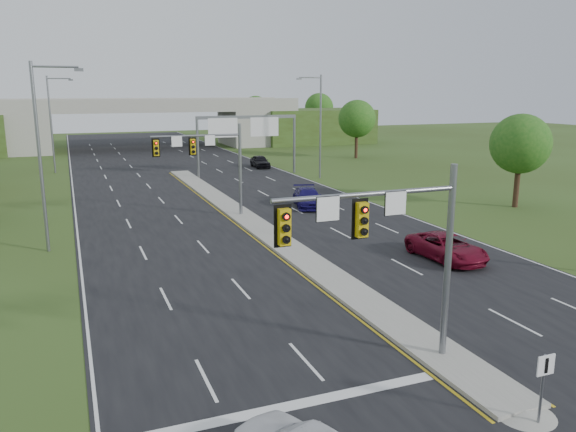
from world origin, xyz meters
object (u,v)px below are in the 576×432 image
at_px(signal_mast_near, 394,237).
at_px(keep_right_sign, 544,377).
at_px(signal_mast_far, 210,156).
at_px(car_far_a, 447,247).
at_px(overpass, 144,127).
at_px(car_far_c, 260,161).
at_px(sign_gantry, 246,129).
at_px(car_far_b, 308,198).

relative_size(signal_mast_near, keep_right_sign, 3.18).
bearing_deg(signal_mast_far, car_far_a, -57.04).
height_order(signal_mast_far, overpass, overpass).
bearing_deg(car_far_a, signal_mast_far, 120.31).
bearing_deg(car_far_c, signal_mast_near, -100.31).
height_order(signal_mast_far, keep_right_sign, signal_mast_far).
xyz_separation_m(signal_mast_near, keep_right_sign, (2.26, -4.45, -3.21)).
xyz_separation_m(sign_gantry, car_far_b, (-0.54, -18.59, -4.47)).
relative_size(keep_right_sign, overpass, 0.03).
bearing_deg(signal_mast_far, signal_mast_near, -90.00).
height_order(signal_mast_near, car_far_a, signal_mast_near).
bearing_deg(car_far_a, car_far_b, 92.15).
relative_size(signal_mast_near, car_far_a, 1.34).
height_order(overpass, car_far_b, overpass).
xyz_separation_m(car_far_a, car_far_c, (2.67, 40.79, 0.02)).
distance_m(overpass, car_far_a, 70.64).
bearing_deg(overpass, signal_mast_far, -92.35).
distance_m(keep_right_sign, car_far_c, 56.07).
xyz_separation_m(car_far_a, car_far_b, (-1.39, 16.51, 0.02)).
xyz_separation_m(keep_right_sign, overpass, (0.00, 84.53, 2.04)).
relative_size(overpass, car_far_c, 18.13).
relative_size(signal_mast_far, sign_gantry, 0.60).
xyz_separation_m(signal_mast_near, car_far_b, (8.41, 26.40, -3.95)).
bearing_deg(signal_mast_far, sign_gantry, 65.89).
bearing_deg(signal_mast_far, car_far_c, 64.12).
bearing_deg(keep_right_sign, sign_gantry, 82.30).
distance_m(overpass, car_far_b, 54.10).
xyz_separation_m(signal_mast_near, overpass, (2.26, 80.07, -1.17)).
height_order(signal_mast_far, sign_gantry, signal_mast_far).
bearing_deg(overpass, car_far_c, -70.87).
relative_size(car_far_a, car_far_b, 1.01).
relative_size(sign_gantry, overpass, 0.14).
bearing_deg(car_far_b, overpass, 111.61).
bearing_deg(overpass, keep_right_sign, -90.00).
relative_size(sign_gantry, car_far_b, 2.24).
bearing_deg(car_far_c, sign_gantry, -118.22).
bearing_deg(car_far_a, signal_mast_near, -137.37).
relative_size(signal_mast_far, car_far_b, 1.35).
bearing_deg(car_far_b, keep_right_sign, -86.18).
distance_m(sign_gantry, car_far_a, 35.40).
bearing_deg(car_far_c, car_far_b, -95.97).
relative_size(keep_right_sign, car_far_b, 0.43).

